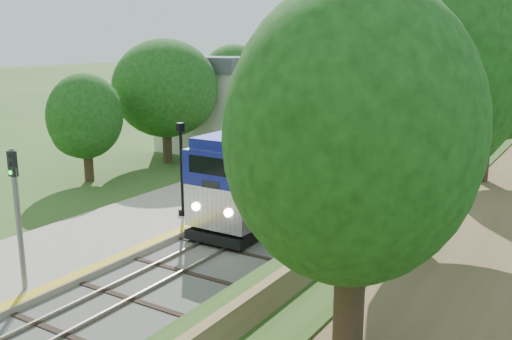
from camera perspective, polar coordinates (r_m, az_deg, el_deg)
The scene contains 10 objects.
trackbed at distance 70.63m, azimuth 21.46°, elevation 4.50°, with size 9.50×170.00×0.28m.
platform at distance 33.14m, azimuth -6.38°, elevation -3.24°, with size 6.40×68.00×0.38m, color gray.
yellow_stripe at distance 31.45m, azimuth -2.30°, elevation -3.68°, with size 0.55×68.00×0.01m, color gold.
station_building at distance 48.58m, azimuth -4.41°, elevation 6.68°, with size 8.60×6.60×8.00m.
signal_gantry at distance 65.16m, azimuth 21.37°, elevation 8.09°, with size 8.40×0.38×6.20m.
trees_behind_platform at distance 39.54m, azimuth -9.15°, elevation 5.75°, with size 7.82×53.32×7.21m.
train at distance 73.70m, azimuth 20.54°, elevation 6.74°, with size 3.20×106.54×4.71m.
lamppost_far at distance 29.69m, azimuth -7.43°, elevation -0.46°, with size 0.48×0.48×4.87m.
signal_platform at distance 22.05m, azimuth -22.83°, elevation -3.22°, with size 0.31×0.25×5.30m.
signal_farside at distance 33.70m, azimuth 16.99°, elevation 2.64°, with size 0.32×0.25×5.83m.
Camera 1 is at (14.68, -8.85, 9.41)m, focal length 40.00 mm.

